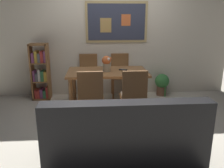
{
  "coord_description": "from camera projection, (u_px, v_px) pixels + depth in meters",
  "views": [
    {
      "loc": [
        -0.34,
        -3.59,
        1.68
      ],
      "look_at": [
        -0.08,
        -0.04,
        0.65
      ],
      "focal_mm": 37.54,
      "sensor_mm": 36.0,
      "label": 1
    }
  ],
  "objects": [
    {
      "name": "tv_remote",
      "position": [
        123.0,
        70.0,
        4.33
      ],
      "size": [
        0.16,
        0.09,
        0.02
      ],
      "color": "black",
      "rests_on": "dining_table"
    },
    {
      "name": "wall_back_with_painting",
      "position": [
        110.0,
        35.0,
        5.0
      ],
      "size": [
        5.2,
        0.14,
        2.6
      ],
      "color": "beige",
      "rests_on": "ground_plane"
    },
    {
      "name": "dining_chair_far_right",
      "position": [
        120.0,
        71.0,
        5.07
      ],
      "size": [
        0.4,
        0.41,
        0.91
      ],
      "color": "brown",
      "rests_on": "ground_plane"
    },
    {
      "name": "flower_vase",
      "position": [
        107.0,
        63.0,
        4.2
      ],
      "size": [
        0.18,
        0.17,
        0.29
      ],
      "color": "tan",
      "rests_on": "dining_table"
    },
    {
      "name": "ground_plane",
      "position": [
        116.0,
        120.0,
        3.93
      ],
      "size": [
        12.0,
        12.0,
        0.0
      ],
      "primitive_type": "plane",
      "color": "beige"
    },
    {
      "name": "leather_couch",
      "position": [
        123.0,
        137.0,
        2.77
      ],
      "size": [
        1.8,
        0.84,
        0.84
      ],
      "color": "black",
      "rests_on": "ground_plane"
    },
    {
      "name": "dining_table",
      "position": [
        107.0,
        76.0,
        4.3
      ],
      "size": [
        1.45,
        0.84,
        0.72
      ],
      "color": "brown",
      "rests_on": "ground_plane"
    },
    {
      "name": "bookshelf",
      "position": [
        41.0,
        73.0,
        4.84
      ],
      "size": [
        0.36,
        0.28,
        1.16
      ],
      "color": "brown",
      "rests_on": "ground_plane"
    },
    {
      "name": "dining_chair_near_left",
      "position": [
        91.0,
        94.0,
        3.6
      ],
      "size": [
        0.4,
        0.41,
        0.91
      ],
      "color": "brown",
      "rests_on": "ground_plane"
    },
    {
      "name": "dining_chair_far_left",
      "position": [
        89.0,
        72.0,
        5.0
      ],
      "size": [
        0.4,
        0.41,
        0.91
      ],
      "color": "brown",
      "rests_on": "ground_plane"
    },
    {
      "name": "potted_ivy",
      "position": [
        162.0,
        83.0,
        5.13
      ],
      "size": [
        0.31,
        0.31,
        0.56
      ],
      "color": "brown",
      "rests_on": "ground_plane"
    },
    {
      "name": "dining_chair_near_right",
      "position": [
        134.0,
        93.0,
        3.63
      ],
      "size": [
        0.4,
        0.41,
        0.91
      ],
      "color": "brown",
      "rests_on": "ground_plane"
    }
  ]
}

